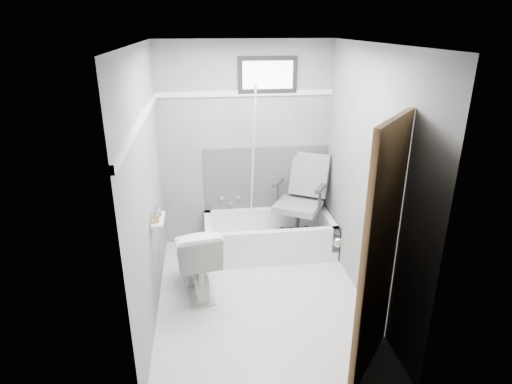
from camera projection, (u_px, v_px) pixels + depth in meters
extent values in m
plane|color=white|center=(260.00, 298.00, 4.26)|extent=(2.60, 2.60, 0.00)
plane|color=silver|center=(262.00, 44.00, 3.38)|extent=(2.60, 2.60, 0.00)
cube|color=slate|center=(246.00, 147.00, 5.02)|extent=(2.00, 0.02, 2.40)
cube|color=slate|center=(290.00, 260.00, 2.62)|extent=(2.00, 0.02, 2.40)
cube|color=slate|center=(147.00, 191.00, 3.70)|extent=(0.02, 2.60, 2.40)
cube|color=slate|center=(368.00, 181.00, 3.94)|extent=(0.02, 2.60, 2.40)
imported|color=white|center=(196.00, 258.00, 4.25)|extent=(0.55, 0.83, 0.75)
cube|color=#4C4C4F|center=(266.00, 178.00, 5.19)|extent=(1.50, 0.02, 0.78)
cube|color=white|center=(245.00, 93.00, 4.78)|extent=(2.00, 0.02, 0.06)
cube|color=white|center=(141.00, 120.00, 3.48)|extent=(0.02, 2.60, 0.06)
cylinder|color=silver|center=(253.00, 165.00, 4.86)|extent=(0.02, 0.55, 1.88)
cube|color=silver|center=(158.00, 220.00, 3.86)|extent=(0.10, 0.32, 0.02)
imported|color=#9D894E|center=(156.00, 217.00, 3.76)|extent=(0.06, 0.06, 0.11)
imported|color=slate|center=(157.00, 211.00, 3.89)|extent=(0.09, 0.09, 0.11)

